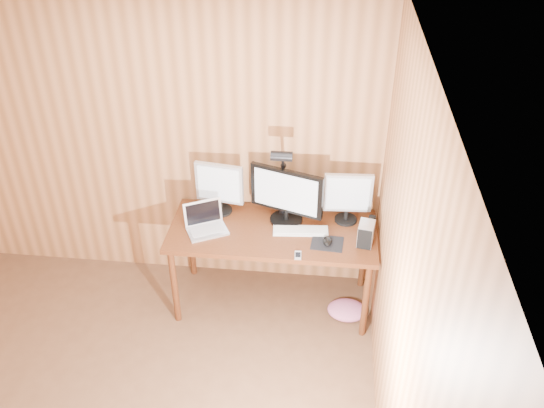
% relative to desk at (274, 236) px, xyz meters
% --- Properties ---
extents(room_shell, '(4.00, 4.00, 4.00)m').
position_rel_desk_xyz_m(room_shell, '(-0.93, -1.70, 0.62)').
color(room_shell, brown).
rests_on(room_shell, ground).
extents(desk, '(1.60, 0.70, 0.75)m').
position_rel_desk_xyz_m(desk, '(0.00, 0.00, 0.00)').
color(desk, '#4E2410').
rests_on(desk, floor).
extents(monitor_center, '(0.57, 0.26, 0.46)m').
position_rel_desk_xyz_m(monitor_center, '(0.09, 0.06, 0.36)').
color(monitor_center, black).
rests_on(monitor_center, desk).
extents(monitor_left, '(0.39, 0.18, 0.44)m').
position_rel_desk_xyz_m(monitor_left, '(-0.44, 0.13, 0.36)').
color(monitor_left, black).
rests_on(monitor_left, desk).
extents(monitor_right, '(0.37, 0.18, 0.42)m').
position_rel_desk_xyz_m(monitor_right, '(0.56, 0.11, 0.35)').
color(monitor_right, black).
rests_on(monitor_right, desk).
extents(laptop, '(0.37, 0.34, 0.21)m').
position_rel_desk_xyz_m(laptop, '(-0.52, -0.12, 0.18)').
color(laptop, silver).
rests_on(laptop, desk).
extents(keyboard, '(0.43, 0.16, 0.02)m').
position_rel_desk_xyz_m(keyboard, '(0.22, -0.08, 0.13)').
color(keyboard, silver).
rests_on(keyboard, desk).
extents(mousepad, '(0.25, 0.21, 0.00)m').
position_rel_desk_xyz_m(mousepad, '(0.42, -0.20, 0.12)').
color(mousepad, black).
rests_on(mousepad, desk).
extents(mouse, '(0.10, 0.13, 0.04)m').
position_rel_desk_xyz_m(mouse, '(0.42, -0.20, 0.15)').
color(mouse, black).
rests_on(mouse, mousepad).
extents(hard_drive, '(0.13, 0.17, 0.17)m').
position_rel_desk_xyz_m(hard_drive, '(0.70, -0.17, 0.21)').
color(hard_drive, silver).
rests_on(hard_drive, desk).
extents(phone, '(0.05, 0.10, 0.01)m').
position_rel_desk_xyz_m(phone, '(0.22, -0.37, 0.13)').
color(phone, silver).
rests_on(phone, desk).
extents(speaker, '(0.05, 0.05, 0.13)m').
position_rel_desk_xyz_m(speaker, '(0.75, 0.00, 0.19)').
color(speaker, black).
rests_on(speaker, desk).
extents(desk_lamp, '(0.16, 0.23, 0.69)m').
position_rel_desk_xyz_m(desk_lamp, '(0.06, 0.07, 0.55)').
color(desk_lamp, black).
rests_on(desk_lamp, desk).
extents(fabric_pile, '(0.38, 0.34, 0.10)m').
position_rel_desk_xyz_m(fabric_pile, '(0.62, -0.17, -0.58)').
color(fabric_pile, '#D16590').
rests_on(fabric_pile, floor).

